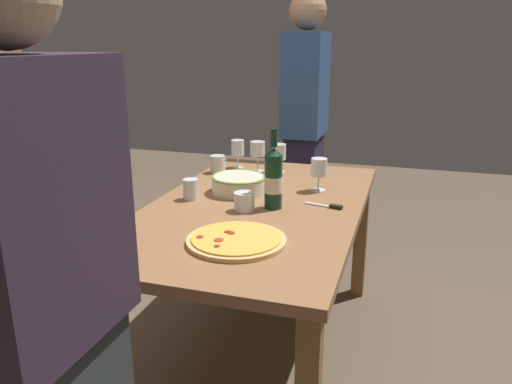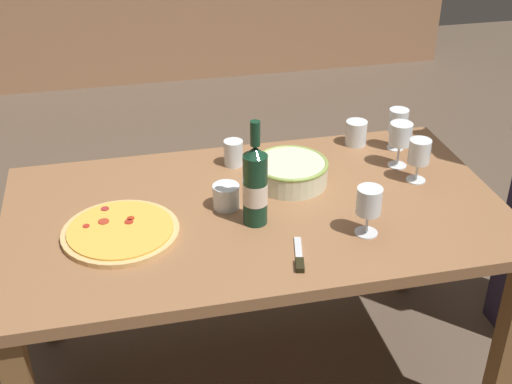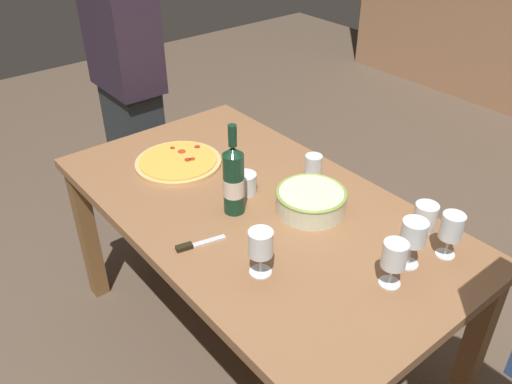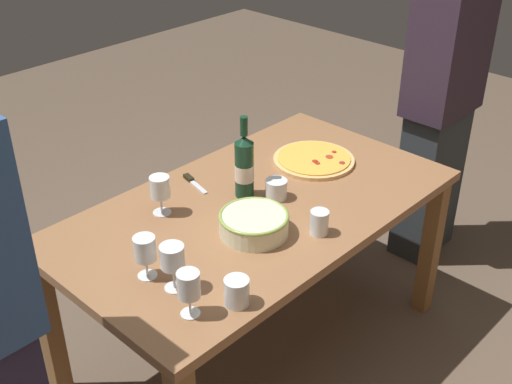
% 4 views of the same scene
% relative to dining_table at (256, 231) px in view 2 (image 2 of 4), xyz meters
% --- Properties ---
extents(ground_plane, '(8.00, 8.00, 0.00)m').
position_rel_dining_table_xyz_m(ground_plane, '(0.00, 0.00, -0.66)').
color(ground_plane, brown).
extents(dining_table, '(1.60, 0.90, 0.75)m').
position_rel_dining_table_xyz_m(dining_table, '(0.00, 0.00, 0.00)').
color(dining_table, '#91633F').
rests_on(dining_table, ground).
extents(pizza, '(0.36, 0.36, 0.03)m').
position_rel_dining_table_xyz_m(pizza, '(-0.43, -0.06, 0.10)').
color(pizza, '#E4B06C').
rests_on(pizza, dining_table).
extents(serving_bowl, '(0.26, 0.26, 0.08)m').
position_rel_dining_table_xyz_m(serving_bowl, '(0.15, 0.13, 0.14)').
color(serving_bowl, beige).
rests_on(serving_bowl, dining_table).
extents(wine_bottle, '(0.08, 0.08, 0.34)m').
position_rel_dining_table_xyz_m(wine_bottle, '(-0.02, -0.08, 0.23)').
color(wine_bottle, '#133823').
rests_on(wine_bottle, dining_table).
extents(wine_glass_near_pizza, '(0.08, 0.08, 0.17)m').
position_rel_dining_table_xyz_m(wine_glass_near_pizza, '(0.56, 0.16, 0.21)').
color(wine_glass_near_pizza, white).
rests_on(wine_glass_near_pizza, dining_table).
extents(wine_glass_by_bottle, '(0.07, 0.07, 0.15)m').
position_rel_dining_table_xyz_m(wine_glass_by_bottle, '(0.58, 0.05, 0.20)').
color(wine_glass_by_bottle, white).
rests_on(wine_glass_by_bottle, dining_table).
extents(wine_glass_far_left, '(0.07, 0.07, 0.16)m').
position_rel_dining_table_xyz_m(wine_glass_far_left, '(0.60, 0.30, 0.20)').
color(wine_glass_far_left, white).
rests_on(wine_glass_far_left, dining_table).
extents(wine_glass_far_right, '(0.08, 0.08, 0.16)m').
position_rel_dining_table_xyz_m(wine_glass_far_right, '(0.29, -0.22, 0.20)').
color(wine_glass_far_right, white).
rests_on(wine_glass_far_right, dining_table).
extents(cup_amber, '(0.08, 0.08, 0.09)m').
position_rel_dining_table_xyz_m(cup_amber, '(0.47, 0.36, 0.14)').
color(cup_amber, white).
rests_on(cup_amber, dining_table).
extents(cup_ceramic, '(0.07, 0.07, 0.09)m').
position_rel_dining_table_xyz_m(cup_ceramic, '(-0.01, 0.30, 0.14)').
color(cup_ceramic, white).
rests_on(cup_ceramic, dining_table).
extents(cup_spare, '(0.09, 0.09, 0.08)m').
position_rel_dining_table_xyz_m(cup_spare, '(-0.09, 0.02, 0.13)').
color(cup_spare, white).
rests_on(cup_spare, dining_table).
extents(pizza_knife, '(0.06, 0.17, 0.02)m').
position_rel_dining_table_xyz_m(pizza_knife, '(0.06, -0.31, 0.10)').
color(pizza_knife, silver).
rests_on(pizza_knife, dining_table).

